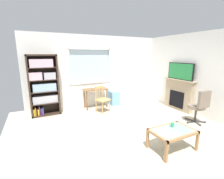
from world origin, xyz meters
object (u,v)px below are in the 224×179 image
(bookshelf, at_px, (43,84))
(coffee_table, at_px, (173,133))
(plastic_drawer_unit, at_px, (114,98))
(tv, at_px, (180,71))
(sippy_cup, at_px, (172,125))
(wooden_chair, at_px, (102,99))
(office_chair, at_px, (199,105))
(desk_under_window, at_px, (96,92))
(fireplace, at_px, (178,94))

(bookshelf, distance_m, coffee_table, 4.07)
(plastic_drawer_unit, bearing_deg, tv, -39.82)
(sippy_cup, bearing_deg, coffee_table, -132.99)
(plastic_drawer_unit, xyz_separation_m, sippy_cup, (-0.19, -3.16, 0.21))
(plastic_drawer_unit, bearing_deg, bookshelf, 178.70)
(wooden_chair, distance_m, plastic_drawer_unit, 0.96)
(plastic_drawer_unit, distance_m, office_chair, 3.01)
(wooden_chair, relative_size, office_chair, 0.90)
(plastic_drawer_unit, xyz_separation_m, tv, (1.82, -1.52, 1.12))
(wooden_chair, bearing_deg, office_chair, -44.49)
(desk_under_window, height_order, fireplace, fireplace)
(tv, distance_m, coffee_table, 2.94)
(desk_under_window, bearing_deg, bookshelf, 176.45)
(plastic_drawer_unit, height_order, coffee_table, plastic_drawer_unit)
(tv, bearing_deg, wooden_chair, 159.69)
(desk_under_window, distance_m, tv, 3.10)
(plastic_drawer_unit, distance_m, fireplace, 2.40)
(fireplace, height_order, office_chair, fireplace)
(bookshelf, relative_size, tv, 1.91)
(sippy_cup, bearing_deg, bookshelf, 126.01)
(fireplace, xyz_separation_m, coffee_table, (-2.15, -1.76, -0.19))
(tv, bearing_deg, plastic_drawer_unit, 140.18)
(wooden_chair, distance_m, fireplace, 2.76)
(coffee_table, bearing_deg, tv, 39.56)
(wooden_chair, bearing_deg, fireplace, -20.18)
(wooden_chair, distance_m, coffee_table, 2.75)
(desk_under_window, xyz_separation_m, plastic_drawer_unit, (0.79, 0.05, -0.32))
(bookshelf, relative_size, plastic_drawer_unit, 3.62)
(bookshelf, bearing_deg, sippy_cup, -53.99)
(desk_under_window, distance_m, coffee_table, 3.27)
(desk_under_window, bearing_deg, fireplace, -29.15)
(tv, relative_size, coffee_table, 1.14)
(bookshelf, xyz_separation_m, desk_under_window, (1.74, -0.11, -0.45))
(tv, bearing_deg, coffee_table, -140.44)
(desk_under_window, distance_m, fireplace, 3.02)
(bookshelf, distance_m, office_chair, 4.79)
(coffee_table, bearing_deg, bookshelf, 123.73)
(wooden_chair, xyz_separation_m, tv, (2.58, -0.95, 0.93))
(plastic_drawer_unit, xyz_separation_m, coffee_table, (-0.30, -3.28, 0.10))
(fireplace, xyz_separation_m, sippy_cup, (-2.03, -1.64, -0.07))
(fireplace, distance_m, office_chair, 1.23)
(sippy_cup, bearing_deg, desk_under_window, 100.93)
(bookshelf, distance_m, tv, 4.64)
(wooden_chair, xyz_separation_m, sippy_cup, (0.56, -2.59, 0.02))
(wooden_chair, distance_m, office_chair, 2.99)
(tv, distance_m, sippy_cup, 2.75)
(desk_under_window, height_order, sippy_cup, desk_under_window)
(wooden_chair, xyz_separation_m, coffee_table, (0.45, -2.71, -0.09))
(plastic_drawer_unit, relative_size, sippy_cup, 6.06)
(bookshelf, height_order, wooden_chair, bookshelf)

